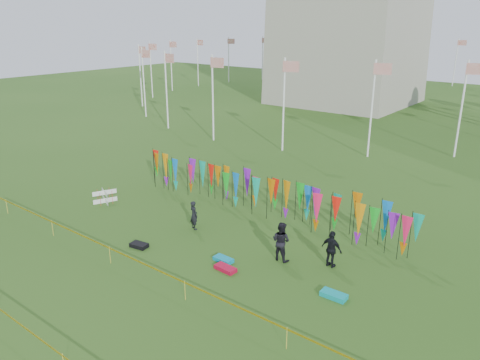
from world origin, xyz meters
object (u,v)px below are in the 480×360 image
Objects in this scene: person_right at (332,249)px; kite_bag_turquoise at (223,259)px; kite_bag_black at (139,245)px; kite_bag_red at (225,268)px; kite_bag_teal at (334,295)px; box_kite at (105,197)px; person_left at (194,215)px; person_mid at (281,241)px.

person_right is 1.86× the size of kite_bag_turquoise.
person_right reaches higher than kite_bag_turquoise.
kite_bag_black is at bearing -160.78° from kite_bag_turquoise.
kite_bag_teal reaches higher than kite_bag_red.
box_kite is 7.14m from person_left.
kite_bag_teal is at bearing 159.46° from person_mid.
kite_bag_turquoise is 5.62m from kite_bag_teal.
kite_bag_red is (11.37, -1.79, -0.33)m from box_kite.
box_kite is 0.44× the size of person_mid.
kite_bag_teal is at bearing 12.16° from kite_bag_red.
person_right is 5.14m from kite_bag_turquoise.
person_left is 0.91× the size of person_right.
box_kite is 11.51m from kite_bag_red.
kite_bag_turquoise is at bearing 42.40° from person_mid.
kite_bag_teal is (4.98, 1.07, 0.01)m from kite_bag_red.
person_right reaches higher than kite_bag_teal.
person_right is at bearing 26.18° from kite_bag_black.
kite_bag_red is (-3.66, -3.32, -0.80)m from person_right.
person_mid is 1.78× the size of kite_bag_teal.
person_right reaches higher than kite_bag_black.
person_left reaches higher than kite_bag_red.
person_mid is 2.18× the size of kite_bag_black.
person_mid is at bearing 27.71° from kite_bag_black.
person_left is at bearing 78.40° from kite_bag_black.
person_left is 5.70m from person_mid.
kite_bag_turquoise is 0.91× the size of kite_bag_red.
kite_bag_teal is (16.35, -0.71, -0.32)m from box_kite.
kite_bag_black reaches higher than kite_bag_turquoise.
person_mid is 1.08× the size of person_right.
kite_bag_teal is (1.32, -2.24, -0.80)m from person_right.
box_kite is 0.95× the size of kite_bag_black.
person_left is at bearing 153.25° from kite_bag_turquoise.
person_mid reaches higher than person_right.
person_mid is (5.70, 0.01, 0.16)m from person_left.
person_left is 7.97m from person_right.
kite_bag_teal is at bearing 4.92° from kite_bag_turquoise.
kite_bag_teal is (9.25, -1.36, -0.71)m from person_left.
kite_bag_red is at bearing 10.50° from kite_bag_black.
box_kite is 0.78× the size of kite_bag_teal.
person_right is 1.70× the size of kite_bag_red.
kite_bag_red is 1.19× the size of kite_bag_black.
person_mid is 2.01× the size of kite_bag_turquoise.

